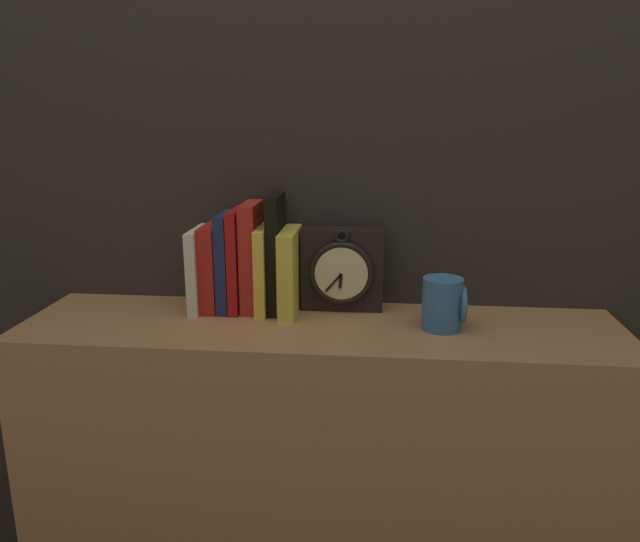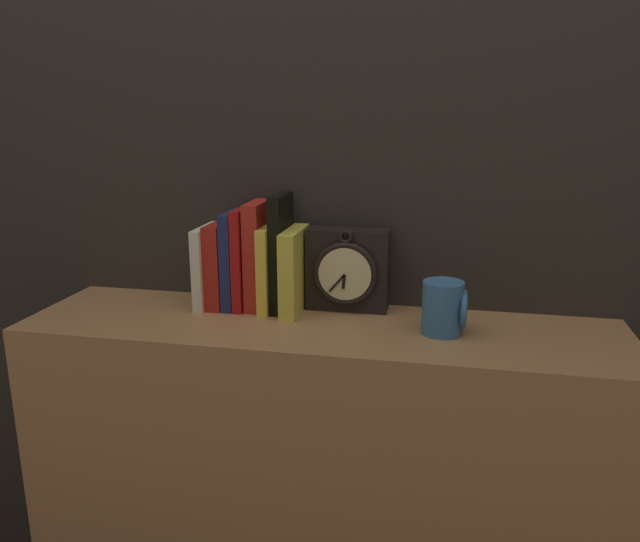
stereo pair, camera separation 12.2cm
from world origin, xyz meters
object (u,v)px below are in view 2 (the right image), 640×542
object	(u,v)px
book_slot2_navy	(234,259)
book_slot3_red	(244,258)
clock	(348,270)
book_slot6_black	(281,253)
book_slot5_yellow	(270,268)
book_slot7_yellow	(294,271)
book_slot0_cream	(207,266)
book_slot4_red	(258,255)
book_slot1_red	(220,264)
mug	(444,307)

from	to	relation	value
book_slot2_navy	book_slot3_red	world-z (taller)	book_slot3_red
clock	book_slot2_navy	world-z (taller)	book_slot2_navy
clock	book_slot3_red	xyz separation A→B (m)	(-0.22, -0.02, 0.02)
book_slot2_navy	book_slot6_black	size ratio (longest dim) A/B	0.84
book_slot3_red	book_slot5_yellow	size ratio (longest dim) A/B	1.19
book_slot3_red	book_slot7_yellow	bearing A→B (deg)	-5.99
book_slot6_black	book_slot7_yellow	bearing A→B (deg)	-22.69
book_slot7_yellow	book_slot6_black	bearing A→B (deg)	157.31
book_slot0_cream	book_slot3_red	bearing A→B (deg)	3.89
book_slot2_navy	book_slot3_red	xyz separation A→B (m)	(0.02, -0.00, 0.00)
book_slot6_black	book_slot7_yellow	xyz separation A→B (m)	(0.03, -0.01, -0.04)
book_slot0_cream	book_slot5_yellow	xyz separation A→B (m)	(0.14, 0.00, 0.00)
book_slot5_yellow	book_slot7_yellow	xyz separation A→B (m)	(0.06, -0.01, -0.00)
book_slot4_red	book_slot6_black	world-z (taller)	book_slot6_black
book_slot4_red	book_slot7_yellow	distance (m)	0.09
book_slot3_red	book_slot4_red	size ratio (longest dim) A/B	0.94
book_slot0_cream	book_slot3_red	world-z (taller)	book_slot3_red
book_slot1_red	book_slot3_red	xyz separation A→B (m)	(0.06, 0.00, 0.02)
book_slot1_red	book_slot4_red	xyz separation A→B (m)	(0.09, 0.00, 0.02)
book_slot2_navy	book_slot7_yellow	distance (m)	0.14
book_slot1_red	book_slot2_navy	bearing A→B (deg)	1.41
book_slot2_navy	book_slot4_red	bearing A→B (deg)	3.17
book_slot3_red	book_slot7_yellow	world-z (taller)	book_slot3_red
book_slot7_yellow	clock	bearing A→B (deg)	18.71
book_slot0_cream	book_slot1_red	world-z (taller)	book_slot1_red
book_slot0_cream	book_slot3_red	size ratio (longest dim) A/B	0.81
book_slot0_cream	book_slot4_red	xyz separation A→B (m)	(0.11, 0.01, 0.03)
clock	book_slot6_black	xyz separation A→B (m)	(-0.14, -0.02, 0.04)
book_slot2_navy	book_slot0_cream	bearing A→B (deg)	-173.83
book_slot1_red	book_slot4_red	distance (m)	0.09
clock	book_slot6_black	world-z (taller)	book_slot6_black
book_slot3_red	mug	xyz separation A→B (m)	(0.43, -0.08, -0.06)
book_slot1_red	book_slot7_yellow	size ratio (longest dim) A/B	1.03
clock	mug	world-z (taller)	clock
book_slot0_cream	book_slot7_yellow	size ratio (longest dim) A/B	0.99
book_slot0_cream	mug	world-z (taller)	book_slot0_cream
book_slot1_red	clock	bearing A→B (deg)	5.06
clock	book_slot7_yellow	distance (m)	0.11
book_slot6_black	clock	bearing A→B (deg)	9.48
book_slot4_red	book_slot6_black	size ratio (longest dim) A/B	0.93
book_slot2_navy	book_slot1_red	bearing A→B (deg)	-178.59
book_slot3_red	book_slot6_black	world-z (taller)	book_slot6_black
book_slot7_yellow	book_slot3_red	bearing A→B (deg)	174.01
book_slot6_black	book_slot7_yellow	size ratio (longest dim) A/B	1.40
clock	mug	size ratio (longest dim) A/B	1.75
book_slot0_cream	book_slot2_navy	size ratio (longest dim) A/B	0.84
clock	book_slot7_yellow	bearing A→B (deg)	-161.29
clock	book_slot2_navy	distance (m)	0.25
clock	book_slot5_yellow	distance (m)	0.17
book_slot4_red	book_slot7_yellow	size ratio (longest dim) A/B	1.29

